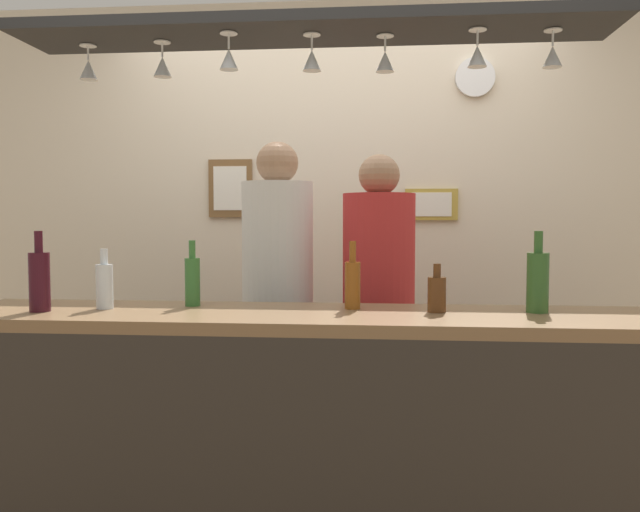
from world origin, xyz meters
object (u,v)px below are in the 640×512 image
at_px(bottle_beer_green_import, 192,280).
at_px(picture_frame_caricature, 230,188).
at_px(bottle_champagne_green, 538,280).
at_px(person_right_red_shirt, 379,293).
at_px(bottle_beer_amber_tall, 353,283).
at_px(wall_clock, 475,77).
at_px(picture_frame_lower_pair, 431,204).
at_px(person_left_white_patterned_shirt, 278,284).
at_px(bottle_wine_dark_red, 39,280).
at_px(bottle_soda_clear, 105,285).
at_px(bottle_beer_brown_stubby, 437,293).

relative_size(bottle_beer_green_import, picture_frame_caricature, 0.76).
xyz_separation_m(bottle_champagne_green, bottle_beer_green_import, (-1.32, 0.06, -0.01)).
xyz_separation_m(person_right_red_shirt, picture_frame_caricature, (-0.88, 0.71, 0.53)).
bearing_deg(bottle_beer_amber_tall, bottle_beer_green_import, 177.66).
bearing_deg(wall_clock, picture_frame_lower_pair, 178.50).
relative_size(person_left_white_patterned_shirt, bottle_wine_dark_red, 5.69).
height_order(bottle_beer_green_import, wall_clock, wall_clock).
height_order(bottle_champagne_green, bottle_soda_clear, bottle_champagne_green).
relative_size(person_right_red_shirt, bottle_beer_amber_tall, 6.32).
bearing_deg(person_right_red_shirt, picture_frame_lower_pair, 67.26).
xyz_separation_m(bottle_beer_amber_tall, picture_frame_caricature, (-0.78, 1.30, 0.43)).
bearing_deg(bottle_champagne_green, bottle_wine_dark_red, -175.37).
xyz_separation_m(person_left_white_patterned_shirt, bottle_soda_clear, (-0.56, -0.67, 0.06)).
bearing_deg(picture_frame_lower_pair, bottle_beer_green_import, -128.89).
height_order(bottle_champagne_green, wall_clock, wall_clock).
bearing_deg(picture_frame_lower_pair, person_left_white_patterned_shirt, -137.66).
height_order(bottle_soda_clear, picture_frame_lower_pair, picture_frame_lower_pair).
relative_size(person_left_white_patterned_shirt, picture_frame_lower_pair, 5.69).
bearing_deg(bottle_soda_clear, bottle_beer_brown_stubby, 1.13).
xyz_separation_m(bottle_beer_brown_stubby, bottle_wine_dark_red, (-1.47, -0.12, 0.05)).
bearing_deg(person_right_red_shirt, picture_frame_caricature, 141.02).
xyz_separation_m(person_left_white_patterned_shirt, picture_frame_caricature, (-0.40, 0.71, 0.49)).
height_order(bottle_beer_brown_stubby, bottle_beer_green_import, bottle_beer_green_import).
bearing_deg(person_right_red_shirt, wall_clock, 52.79).
height_order(person_right_red_shirt, picture_frame_lower_pair, person_right_red_shirt).
height_order(bottle_beer_amber_tall, picture_frame_caricature, picture_frame_caricature).
distance_m(picture_frame_lower_pair, picture_frame_caricature, 1.18).
bearing_deg(picture_frame_lower_pair, wall_clock, -1.50).
bearing_deg(bottle_beer_green_import, bottle_wine_dark_red, -158.51).
bearing_deg(picture_frame_lower_pair, bottle_wine_dark_red, -136.30).
distance_m(person_right_red_shirt, wall_clock, 1.45).
bearing_deg(picture_frame_lower_pair, bottle_soda_clear, -134.10).
bearing_deg(bottle_beer_brown_stubby, bottle_wine_dark_red, -175.29).
height_order(person_left_white_patterned_shirt, bottle_champagne_green, person_left_white_patterned_shirt).
bearing_deg(wall_clock, bottle_beer_amber_tall, -116.00).
bearing_deg(bottle_soda_clear, bottle_beer_amber_tall, 5.00).
bearing_deg(bottle_soda_clear, person_right_red_shirt, 32.85).
relative_size(bottle_beer_amber_tall, picture_frame_caricature, 0.76).
bearing_deg(bottle_beer_green_import, bottle_beer_amber_tall, -2.34).
distance_m(bottle_beer_amber_tall, picture_frame_caricature, 1.58).
bearing_deg(person_left_white_patterned_shirt, picture_frame_lower_pair, 42.34).
xyz_separation_m(bottle_wine_dark_red, picture_frame_lower_pair, (1.55, 1.48, 0.31)).
height_order(person_left_white_patterned_shirt, bottle_wine_dark_red, person_left_white_patterned_shirt).
height_order(person_right_red_shirt, bottle_champagne_green, person_right_red_shirt).
distance_m(picture_frame_lower_pair, wall_clock, 0.75).
xyz_separation_m(bottle_beer_amber_tall, bottle_wine_dark_red, (-1.15, -0.18, 0.02)).
bearing_deg(person_left_white_patterned_shirt, bottle_champagne_green, -30.25).
height_order(bottle_beer_amber_tall, bottle_beer_green_import, same).
xyz_separation_m(bottle_wine_dark_red, bottle_soda_clear, (0.21, 0.10, -0.03)).
height_order(bottle_beer_green_import, bottle_soda_clear, bottle_beer_green_import).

